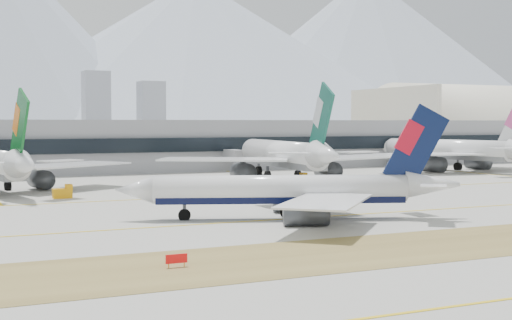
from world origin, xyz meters
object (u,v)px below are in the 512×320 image
taxiing_airliner (294,191)px  widebody_china_air (453,151)px  terminal (132,145)px  hangar (479,156)px  widebody_cathay (284,156)px

taxiing_airliner → widebody_china_air: 117.75m
taxiing_airliner → terminal: size_ratio=0.18×
taxiing_airliner → terminal: (7.41, 120.24, 3.35)m
hangar → widebody_cathay: bearing=-149.2°
widebody_cathay → terminal: size_ratio=0.23×
taxiing_airliner → hangar: hangar is taller
hangar → widebody_china_air: bearing=-136.5°
widebody_cathay → terminal: widebody_cathay is taller
taxiing_airliner → widebody_cathay: (29.88, 61.73, 2.00)m
terminal → taxiing_airliner: bearing=-93.5°
widebody_china_air → taxiing_airliner: bearing=117.4°
widebody_cathay → terminal: (-22.47, 58.51, 1.35)m
widebody_cathay → hangar: 153.86m
widebody_china_air → hangar: 96.95m
taxiing_airliner → widebody_china_air: (91.71, 73.84, 1.67)m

